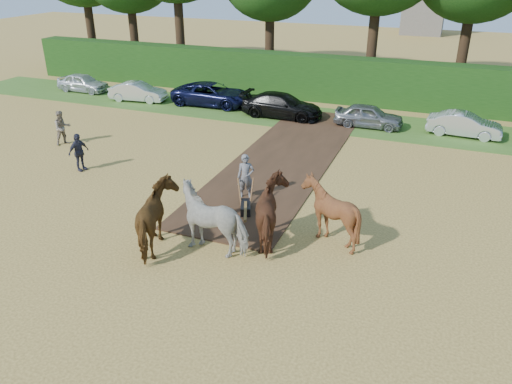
{
  "coord_description": "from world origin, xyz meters",
  "views": [
    {
      "loc": [
        8.52,
        -14.96,
        9.08
      ],
      "look_at": [
        2.63,
        0.11,
        1.4
      ],
      "focal_mm": 35.0,
      "sensor_mm": 36.0,
      "label": 1
    }
  ],
  "objects_px": {
    "spectator_near": "(62,128)",
    "plough_team": "(246,214)",
    "spectator_far": "(79,152)",
    "parked_cars": "(308,107)"
  },
  "relations": [
    {
      "from": "spectator_near",
      "to": "plough_team",
      "type": "xyz_separation_m",
      "value": [
        12.82,
        -5.82,
        0.22
      ]
    },
    {
      "from": "spectator_near",
      "to": "plough_team",
      "type": "relative_size",
      "value": 0.24
    },
    {
      "from": "spectator_near",
      "to": "spectator_far",
      "type": "xyz_separation_m",
      "value": [
        3.17,
        -2.59,
        -0.01
      ]
    },
    {
      "from": "spectator_near",
      "to": "spectator_far",
      "type": "distance_m",
      "value": 4.09
    },
    {
      "from": "plough_team",
      "to": "parked_cars",
      "type": "distance_m",
      "value": 15.32
    },
    {
      "from": "spectator_near",
      "to": "plough_team",
      "type": "distance_m",
      "value": 14.08
    },
    {
      "from": "plough_team",
      "to": "spectator_near",
      "type": "bearing_deg",
      "value": 155.6
    },
    {
      "from": "spectator_far",
      "to": "plough_team",
      "type": "xyz_separation_m",
      "value": [
        9.66,
        -3.23,
        0.23
      ]
    },
    {
      "from": "plough_team",
      "to": "parked_cars",
      "type": "height_order",
      "value": "plough_team"
    },
    {
      "from": "spectator_near",
      "to": "parked_cars",
      "type": "relative_size",
      "value": 0.05
    }
  ]
}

